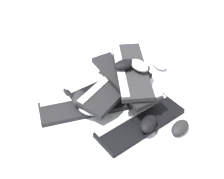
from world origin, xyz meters
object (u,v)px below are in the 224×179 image
mouse_1 (90,110)px  mouse_4 (124,64)px  keyboard_5 (126,78)px  keyboard_2 (84,105)px  mouse_2 (79,98)px  keyboard_3 (110,83)px  mouse_3 (139,65)px  keyboard_1 (105,81)px  mouse_0 (180,128)px  mouse_6 (96,102)px  mouse_5 (148,124)px  keyboard_6 (131,70)px  keyboard_0 (140,122)px  mouse_7 (159,64)px  keyboard_4 (115,85)px

mouse_1 → mouse_4: 0.28m
keyboard_5 → keyboard_2: bearing=-114.3°
mouse_2 → keyboard_2: bearing=63.6°
keyboard_3 → mouse_3: mouse_3 is taller
mouse_3 → keyboard_3: bearing=46.7°
keyboard_1 → mouse_4: 0.19m
mouse_0 → mouse_6: size_ratio=1.00×
keyboard_3 → mouse_5: size_ratio=4.22×
mouse_0 → mouse_5: mouse_5 is taller
mouse_3 → mouse_6: bearing=85.3°
mouse_6 → keyboard_1: bearing=118.1°
mouse_5 → mouse_6: bearing=-93.4°
mouse_2 → mouse_4: (0.10, 0.23, 0.12)m
mouse_1 → mouse_3: bearing=-125.4°
keyboard_1 → keyboard_6: keyboard_6 is taller
keyboard_0 → mouse_7: size_ratio=4.21×
keyboard_2 → mouse_2: (-0.03, -0.00, 0.04)m
mouse_6 → mouse_5: bearing=9.3°
keyboard_1 → keyboard_2: (0.04, -0.21, 0.00)m
mouse_0 → mouse_7: bearing=44.0°
mouse_4 → keyboard_0: bearing=-101.1°
mouse_0 → mouse_2: bearing=110.0°
keyboard_3 → mouse_4: bearing=34.2°
keyboard_2 → mouse_1: size_ratio=4.05×
mouse_3 → keyboard_1: bearing=30.7°
mouse_0 → mouse_6: bearing=109.9°
keyboard_5 → mouse_6: bearing=-101.0°
keyboard_1 → mouse_5: bearing=-21.2°
keyboard_2 → mouse_0: 0.47m
mouse_4 → keyboard_3: bearing=148.3°
keyboard_0 → mouse_4: 0.29m
mouse_6 → mouse_7: size_ratio=1.00×
keyboard_6 → mouse_5: keyboard_6 is taller
mouse_4 → mouse_6: bearing=-160.7°
keyboard_0 → mouse_5: 0.06m
keyboard_4 → mouse_3: mouse_3 is taller
mouse_6 → keyboard_6: bearing=79.9°
keyboard_2 → mouse_1: bearing=-25.6°
keyboard_6 → mouse_7: keyboard_6 is taller
keyboard_0 → keyboard_4: 0.24m
keyboard_1 → keyboard_5: keyboard_5 is taller
keyboard_1 → mouse_1: (0.10, -0.24, 0.04)m
mouse_3 → keyboard_5: bearing=64.4°
keyboard_2 → mouse_5: 0.34m
keyboard_3 → mouse_1: (0.05, -0.21, 0.01)m
keyboard_1 → keyboard_2: same height
mouse_1 → keyboard_5: bearing=-118.7°
keyboard_2 → keyboard_4: bearing=67.8°
keyboard_2 → mouse_2: 0.05m
keyboard_6 → keyboard_1: bearing=-165.4°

